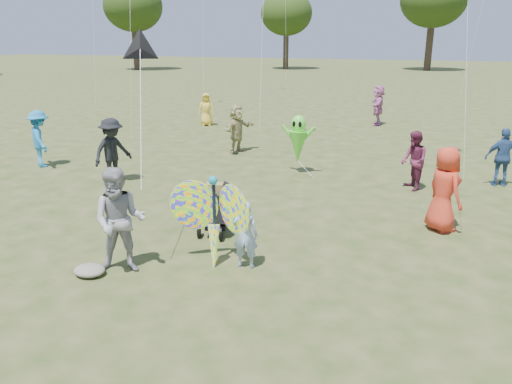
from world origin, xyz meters
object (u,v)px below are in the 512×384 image
crowd_b (112,151)px  crowd_c (503,157)px  crowd_e (414,161)px  child_girl (245,234)px  crowd_a (444,189)px  crowd_d (237,129)px  jogging_stroller (217,204)px  adult_man (120,221)px  butterfly_kite (214,220)px  crowd_i (40,139)px  crowd_g (206,109)px  crowd_j (378,105)px  alien_kite (298,141)px

crowd_b → crowd_c: crowd_b is taller
crowd_e → child_girl: bearing=-47.7°
crowd_a → crowd_b: size_ratio=0.99×
crowd_b → crowd_d: bearing=-2.4°
crowd_d → jogging_stroller: crowd_d is taller
crowd_d → crowd_e: size_ratio=1.06×
crowd_b → crowd_c: (10.11, 3.17, -0.11)m
adult_man → jogging_stroller: size_ratio=1.65×
crowd_a → crowd_c: (1.55, 3.95, -0.10)m
child_girl → crowd_d: (-3.42, 8.40, 0.21)m
jogging_stroller → butterfly_kite: butterfly_kite is taller
crowd_b → crowd_i: size_ratio=1.03×
crowd_g → crowd_i: (-1.77, -8.39, 0.15)m
crowd_g → crowd_j: crowd_j is taller
crowd_d → crowd_e: bearing=-98.2°
jogging_stroller → butterfly_kite: size_ratio=0.62×
crowd_i → child_girl: bearing=-168.7°
crowd_a → crowd_d: 8.60m
crowd_d → jogging_stroller: (2.30, -7.05, -0.21)m
crowd_c → alien_kite: alien_kite is taller
adult_man → crowd_g: 14.58m
crowd_e → crowd_g: (-9.23, 7.14, -0.05)m
crowd_d → alien_kite: 3.38m
crowd_c → crowd_d: crowd_d is taller
crowd_e → jogging_stroller: crowd_e is taller
crowd_a → adult_man: bearing=88.5°
crowd_g → child_girl: bearing=-82.4°
crowd_e → butterfly_kite: size_ratio=0.86×
adult_man → crowd_b: bearing=103.8°
crowd_g → jogging_stroller: bearing=-84.1°
crowd_a → child_girl: bearing=94.7°
adult_man → crowd_a: 6.49m
alien_kite → crowd_a: bearing=-40.3°
crowd_a → crowd_j: size_ratio=1.00×
crowd_g → alien_kite: (5.95, -6.58, 0.24)m
crowd_e → jogging_stroller: size_ratio=1.39×
crowd_d → butterfly_kite: 8.90m
adult_man → alien_kite: size_ratio=1.06×
child_girl → crowd_i: size_ratio=0.70×
butterfly_kite → alien_kite: size_ratio=1.05×
jogging_stroller → alien_kite: alien_kite is taller
child_girl → crowd_c: crowd_c is taller
adult_man → crowd_b: (-3.34, 4.63, -0.03)m
child_girl → crowd_i: bearing=-35.7°
crowd_c → child_girl: bearing=43.4°
butterfly_kite → crowd_j: bearing=85.7°
adult_man → crowd_b: size_ratio=1.03×
crowd_j → butterfly_kite: bearing=-11.3°
crowd_b → crowd_d: size_ratio=1.09×
adult_man → crowd_b: adult_man is taller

